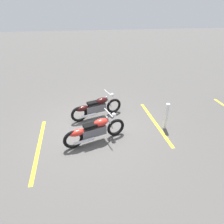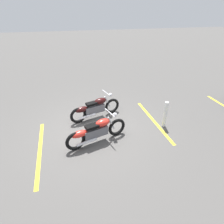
% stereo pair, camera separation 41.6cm
% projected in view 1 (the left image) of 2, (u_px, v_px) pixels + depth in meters
% --- Properties ---
extents(ground_plane, '(60.00, 60.00, 0.00)m').
position_uv_depth(ground_plane, '(92.00, 128.00, 7.25)').
color(ground_plane, '#514F4C').
extents(motorcycle_bright_foreground, '(2.16, 0.87, 1.04)m').
position_uv_depth(motorcycle_bright_foreground, '(94.00, 131.00, 6.32)').
color(motorcycle_bright_foreground, black).
rests_on(motorcycle_bright_foreground, ground).
extents(motorcycle_dark_foreground, '(2.15, 0.88, 1.04)m').
position_uv_depth(motorcycle_dark_foreground, '(96.00, 108.00, 7.71)').
color(motorcycle_dark_foreground, black).
rests_on(motorcycle_dark_foreground, ground).
extents(bollard_post, '(0.14, 0.14, 1.04)m').
position_uv_depth(bollard_post, '(166.00, 116.00, 7.01)').
color(bollard_post, white).
rests_on(bollard_post, ground).
extents(parking_stripe_near, '(0.26, 3.20, 0.01)m').
position_uv_depth(parking_stripe_near, '(39.00, 147.00, 6.29)').
color(parking_stripe_near, yellow).
rests_on(parking_stripe_near, ground).
extents(parking_stripe_mid, '(0.26, 3.20, 0.01)m').
position_uv_depth(parking_stripe_mid, '(155.00, 122.00, 7.60)').
color(parking_stripe_mid, yellow).
rests_on(parking_stripe_mid, ground).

